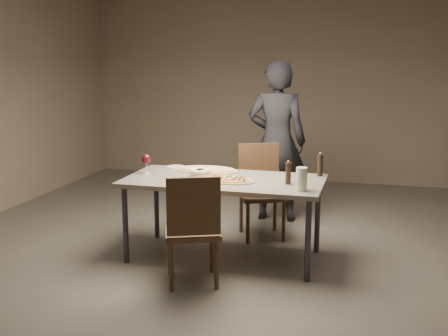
% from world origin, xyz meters
% --- Properties ---
extents(room, '(7.00, 7.00, 7.00)m').
position_xyz_m(room, '(0.00, 0.00, 1.40)').
color(room, '#5C564F').
rests_on(room, ground).
extents(dining_table, '(1.80, 0.90, 0.75)m').
position_xyz_m(dining_table, '(0.00, 0.00, 0.69)').
color(dining_table, '#71685D').
rests_on(dining_table, ground).
extents(zucchini_pizza, '(0.51, 0.28, 0.05)m').
position_xyz_m(zucchini_pizza, '(0.05, -0.11, 0.77)').
color(zucchini_pizza, tan).
rests_on(zucchini_pizza, dining_table).
extents(ham_pizza, '(0.60, 0.33, 0.04)m').
position_xyz_m(ham_pizza, '(-0.24, 0.28, 0.77)').
color(ham_pizza, tan).
rests_on(ham_pizza, dining_table).
extents(bread_basket, '(0.19, 0.19, 0.07)m').
position_xyz_m(bread_basket, '(-0.25, 0.06, 0.79)').
color(bread_basket, beige).
rests_on(bread_basket, dining_table).
extents(oil_dish, '(0.14, 0.14, 0.02)m').
position_xyz_m(oil_dish, '(0.17, -0.11, 0.76)').
color(oil_dish, white).
rests_on(oil_dish, dining_table).
extents(pepper_mill_left, '(0.05, 0.05, 0.21)m').
position_xyz_m(pepper_mill_left, '(0.60, -0.06, 0.85)').
color(pepper_mill_left, black).
rests_on(pepper_mill_left, dining_table).
extents(pepper_mill_right, '(0.06, 0.06, 0.22)m').
position_xyz_m(pepper_mill_right, '(0.83, 0.35, 0.86)').
color(pepper_mill_right, black).
rests_on(pepper_mill_right, dining_table).
extents(carafe, '(0.09, 0.09, 0.19)m').
position_xyz_m(carafe, '(0.74, -0.26, 0.85)').
color(carafe, silver).
rests_on(carafe, dining_table).
extents(wine_glass, '(0.08, 0.08, 0.19)m').
position_xyz_m(wine_glass, '(-0.77, 0.03, 0.88)').
color(wine_glass, silver).
rests_on(wine_glass, dining_table).
extents(side_plate, '(0.19, 0.19, 0.01)m').
position_xyz_m(side_plate, '(-0.60, 0.37, 0.76)').
color(side_plate, white).
rests_on(side_plate, dining_table).
extents(chair_near, '(0.58, 0.58, 0.94)m').
position_xyz_m(chair_near, '(-0.07, -0.71, 0.52)').
color(chair_near, '#402C1B').
rests_on(chair_near, ground).
extents(chair_far, '(0.59, 0.59, 0.95)m').
position_xyz_m(chair_far, '(0.18, 0.76, 0.53)').
color(chair_far, '#402C1B').
rests_on(chair_far, ground).
extents(diner, '(0.68, 0.46, 1.81)m').
position_xyz_m(diner, '(0.24, 1.36, 0.91)').
color(diner, black).
rests_on(diner, ground).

